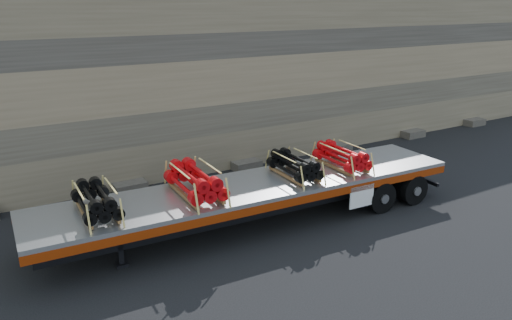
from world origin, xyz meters
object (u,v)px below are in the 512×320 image
Objects in this scene: bundle_front at (96,201)px; bundle_midrear at (294,166)px; trailer at (256,204)px; bundle_midfront at (195,182)px; bundle_rear at (342,157)px.

bundle_front is 1.02× the size of bundle_midrear.
bundle_midfront is at bearing 180.00° from trailer.
bundle_front is 8.12m from bundle_rear.
bundle_midrear is (1.40, -0.06, 1.03)m from trailer.
bundle_front is 0.99× the size of bundle_rear.
bundle_front is 0.87× the size of bundle_midfront.
bundle_rear is at bearing 0.00° from bundle_midfront.
bundle_rear is at bearing 0.00° from bundle_midrear.
trailer is at bearing -0.00° from bundle_midfront.
bundle_midrear is (6.21, -0.27, -0.01)m from bundle_front.
bundle_front is at bearing 180.00° from trailer.
bundle_midrear is 0.97× the size of bundle_rear.
bundle_rear reaches higher than bundle_front.
bundle_midfront is at bearing 180.00° from bundle_midrear.
bundle_midrear is at bearing -0.00° from bundle_midfront.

